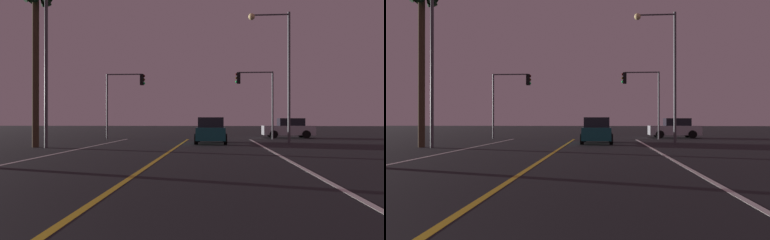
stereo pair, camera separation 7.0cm
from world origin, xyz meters
TOP-DOWN VIEW (x-y plane):
  - lane_edge_right at (4.93, 10.69)m, footprint 0.16×33.38m
  - lane_center_divider at (0.00, 10.69)m, footprint 0.16×33.38m
  - car_crossing_side at (8.53, 30.25)m, footprint 4.30×2.02m
  - car_ahead_far at (1.90, 22.56)m, footprint 2.02×4.30m
  - traffic_light_near_right at (5.36, 27.88)m, footprint 3.05×0.36m
  - traffic_light_near_left at (-5.24, 27.88)m, footprint 3.26×0.36m
  - street_lamp_left_mid at (-6.48, 18.07)m, footprint 2.44×0.44m
  - street_lamp_right_far at (6.39, 22.79)m, footprint 2.73×0.44m
  - palm_tree_left_mid at (-7.80, 18.44)m, footprint 2.10×1.94m

SIDE VIEW (x-z plane):
  - lane_edge_right at x=4.93m, z-range 0.00..0.01m
  - lane_center_divider at x=0.00m, z-range 0.00..0.01m
  - car_crossing_side at x=8.53m, z-range -0.03..1.67m
  - car_ahead_far at x=1.90m, z-range -0.03..1.67m
  - traffic_light_near_left at x=-5.24m, z-range 1.32..6.69m
  - traffic_light_near_right at x=5.36m, z-range 1.32..6.76m
  - street_lamp_right_far at x=6.39m, z-range 1.15..9.75m
  - street_lamp_left_mid at x=-6.48m, z-range 1.14..10.00m
  - palm_tree_left_mid at x=-7.80m, z-range 2.93..12.91m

